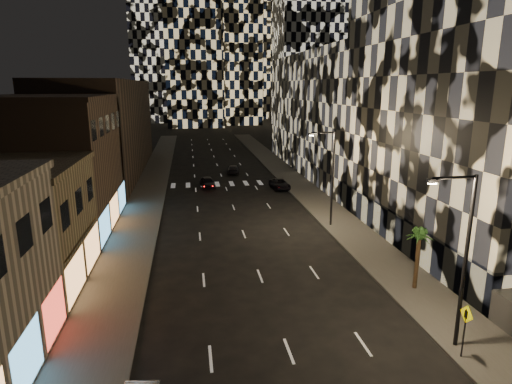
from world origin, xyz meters
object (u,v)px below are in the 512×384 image
object	(u,v)px
streetlight_far	(330,172)
ped_sign	(465,322)
car_dark_oncoming	(233,169)
car_dark_rightlane	(280,184)
streetlight_near	(462,251)
car_dark_midlane	(208,182)
palm_tree	(419,239)

from	to	relation	value
streetlight_far	ped_sign	distance (m)	21.23
car_dark_oncoming	car_dark_rightlane	bearing A→B (deg)	120.19
streetlight_near	streetlight_far	size ratio (longest dim) A/B	1.00
car_dark_midlane	ped_sign	size ratio (longest dim) A/B	1.50
streetlight_near	car_dark_midlane	world-z (taller)	streetlight_near
streetlight_far	ped_sign	bearing A→B (deg)	-90.15
streetlight_near	ped_sign	size ratio (longest dim) A/B	3.25
ped_sign	palm_tree	size ratio (longest dim) A/B	0.66
car_dark_rightlane	streetlight_far	bearing A→B (deg)	-87.54
car_dark_rightlane	palm_tree	size ratio (longest dim) A/B	1.09
streetlight_far	palm_tree	world-z (taller)	streetlight_far
streetlight_far	car_dark_oncoming	world-z (taller)	streetlight_far
car_dark_rightlane	palm_tree	distance (m)	30.00
streetlight_far	palm_tree	distance (m)	13.85
streetlight_near	car_dark_oncoming	distance (m)	47.87
car_dark_midlane	car_dark_oncoming	xyz separation A→B (m)	(4.37, 9.07, -0.08)
car_dark_midlane	palm_tree	world-z (taller)	palm_tree
car_dark_oncoming	streetlight_far	bearing A→B (deg)	109.15
streetlight_near	palm_tree	size ratio (longest dim) A/B	2.16
ped_sign	streetlight_far	bearing A→B (deg)	89.93
car_dark_rightlane	ped_sign	world-z (taller)	ped_sign
car_dark_oncoming	car_dark_rightlane	size ratio (longest dim) A/B	0.96
car_dark_oncoming	car_dark_rightlane	world-z (taller)	car_dark_oncoming
streetlight_far	car_dark_midlane	bearing A→B (deg)	120.62
streetlight_far	car_dark_oncoming	size ratio (longest dim) A/B	2.07
streetlight_near	ped_sign	bearing A→B (deg)	-93.33
streetlight_near	ped_sign	distance (m)	3.45
streetlight_near	car_dark_oncoming	bearing A→B (deg)	97.68
streetlight_far	car_dark_rightlane	bearing A→B (deg)	94.82
streetlight_far	car_dark_oncoming	bearing A→B (deg)	103.18
car_dark_oncoming	ped_sign	size ratio (longest dim) A/B	1.57
car_dark_rightlane	palm_tree	world-z (taller)	palm_tree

